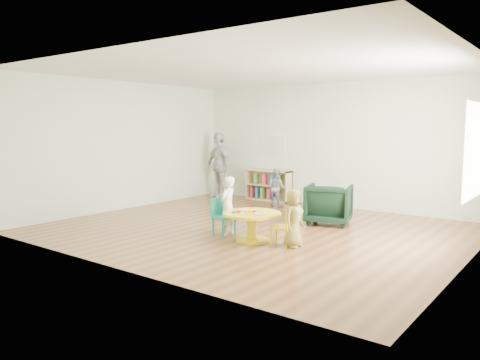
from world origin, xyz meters
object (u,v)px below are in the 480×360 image
at_px(armchair, 329,204).
at_px(child_left, 228,206).
at_px(adult_caretaker, 219,165).
at_px(toddler, 276,188).
at_px(kid_chair_right, 284,227).
at_px(bookshelf, 269,185).
at_px(kid_chair_left, 222,215).
at_px(child_right, 293,218).
at_px(activity_table, 252,221).

xyz_separation_m(armchair, child_left, (-0.95, -1.85, 0.12)).
bearing_deg(adult_caretaker, armchair, -1.79).
bearing_deg(toddler, kid_chair_right, 121.85).
bearing_deg(toddler, bookshelf, -49.16).
distance_m(kid_chair_left, adult_caretaker, 4.21).
bearing_deg(bookshelf, child_right, -51.65).
bearing_deg(kid_chair_left, child_right, 103.17).
xyz_separation_m(kid_chair_left, bookshelf, (-1.43, 3.56, 0.03)).
xyz_separation_m(kid_chair_right, child_right, (0.15, 0.02, 0.14)).
distance_m(armchair, adult_caretaker, 3.99).
distance_m(activity_table, toddler, 3.32).
xyz_separation_m(activity_table, child_left, (-0.57, 0.10, 0.18)).
relative_size(kid_chair_left, bookshelf, 0.52).
distance_m(kid_chair_right, child_right, 0.21).
xyz_separation_m(activity_table, kid_chair_left, (-0.66, 0.06, 0.01)).
distance_m(activity_table, bookshelf, 4.18).
distance_m(kid_chair_left, bookshelf, 3.83).
bearing_deg(child_right, kid_chair_right, 95.89).
distance_m(kid_chair_left, child_left, 0.19).
bearing_deg(kid_chair_right, adult_caretaker, 37.67).
bearing_deg(kid_chair_left, kid_chair_right, 102.12).
bearing_deg(adult_caretaker, bookshelf, 33.67).
bearing_deg(kid_chair_left, child_left, 125.90).
relative_size(bookshelf, child_left, 1.21).
distance_m(bookshelf, toddler, 0.90).
bearing_deg(child_right, bookshelf, 35.12).
height_order(toddler, adult_caretaker, adult_caretaker).
bearing_deg(armchair, toddler, -45.60).
bearing_deg(child_left, kid_chair_right, 78.65).
distance_m(child_left, child_right, 1.29).
height_order(kid_chair_left, armchair, armchair).
distance_m(armchair, toddler, 2.11).
relative_size(kid_chair_left, adult_caretaker, 0.37).
height_order(child_right, toddler, child_right).
xyz_separation_m(bookshelf, adult_caretaker, (-1.28, -0.38, 0.47)).
bearing_deg(toddler, child_right, 124.01).
xyz_separation_m(bookshelf, toddler, (0.62, -0.65, 0.06)).
xyz_separation_m(bookshelf, child_left, (1.51, -3.52, 0.13)).
distance_m(toddler, adult_caretaker, 1.96).
height_order(bookshelf, adult_caretaker, adult_caretaker).
height_order(kid_chair_right, child_left, child_left).
height_order(activity_table, kid_chair_right, kid_chair_right).
distance_m(kid_chair_right, child_left, 1.16).
xyz_separation_m(kid_chair_left, child_right, (1.38, 0.01, 0.11)).
distance_m(kid_chair_right, adult_caretaker, 5.09).
bearing_deg(kid_chair_right, toddler, 21.56).
distance_m(activity_table, adult_caretaker, 4.70).
bearing_deg(adult_caretaker, activity_table, -26.63).
relative_size(child_left, toddler, 1.16).
height_order(activity_table, armchair, armchair).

